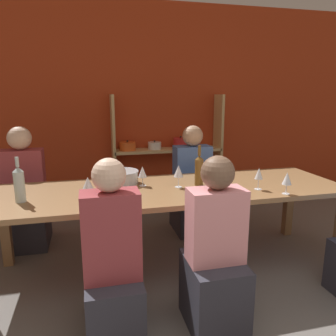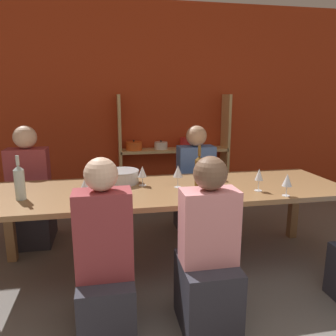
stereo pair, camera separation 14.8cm
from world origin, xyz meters
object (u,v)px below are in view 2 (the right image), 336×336
at_px(wine_bottle_green, 20,182).
at_px(wine_glass_red_a, 220,170).
at_px(wine_bottle_dark, 199,170).
at_px(wine_glass_empty_c, 287,180).
at_px(wine_glass_red_b, 142,172).
at_px(person_near_b, 105,271).
at_px(dining_table, 170,196).
at_px(shelf_unit, 168,165).
at_px(person_far_a, 31,200).
at_px(cell_phone, 217,196).
at_px(person_near_a, 208,266).
at_px(mixing_bowl, 122,176).
at_px(person_far_b, 195,193).
at_px(wine_glass_empty_a, 259,175).
at_px(wine_glass_empty_b, 178,172).
at_px(wine_glass_white_a, 86,183).

bearing_deg(wine_bottle_green, wine_glass_red_a, 9.15).
height_order(wine_bottle_dark, wine_glass_empty_c, wine_bottle_dark).
relative_size(wine_glass_red_b, person_near_b, 0.15).
height_order(wine_glass_red_a, wine_glass_red_b, wine_glass_red_b).
distance_m(dining_table, wine_bottle_green, 1.19).
distance_m(shelf_unit, person_far_a, 1.84).
xyz_separation_m(dining_table, cell_phone, (0.31, -0.32, 0.08)).
distance_m(dining_table, person_near_a, 0.84).
relative_size(wine_glass_red_b, person_near_a, 0.15).
bearing_deg(mixing_bowl, dining_table, -30.71).
xyz_separation_m(shelf_unit, wine_glass_red_b, (-0.52, -1.56, 0.28)).
height_order(wine_bottle_dark, person_far_b, person_far_b).
bearing_deg(person_near_b, person_near_a, -5.86).
bearing_deg(mixing_bowl, wine_glass_empty_a, -22.71).
bearing_deg(cell_phone, wine_glass_empty_c, -8.09).
height_order(cell_phone, person_far_b, person_far_b).
distance_m(wine_bottle_dark, person_far_a, 1.79).
bearing_deg(wine_bottle_green, person_far_b, 28.04).
bearing_deg(cell_phone, wine_glass_red_a, 68.94).
height_order(wine_bottle_dark, wine_glass_empty_a, wine_bottle_dark).
relative_size(wine_bottle_dark, wine_glass_empty_b, 1.82).
bearing_deg(person_near_b, wine_glass_white_a, 102.69).
xyz_separation_m(mixing_bowl, wine_glass_empty_b, (0.46, -0.24, 0.08)).
bearing_deg(wine_glass_red_a, wine_glass_empty_b, -158.79).
height_order(mixing_bowl, wine_glass_white_a, wine_glass_white_a).
distance_m(shelf_unit, wine_glass_empty_a, 1.96).
bearing_deg(person_near_b, wine_glass_red_a, 40.47).
distance_m(wine_bottle_green, wine_glass_white_a, 0.49).
bearing_deg(wine_glass_empty_a, wine_glass_white_a, 178.03).
distance_m(wine_glass_red_b, person_far_b, 1.00).
relative_size(shelf_unit, person_far_a, 1.25).
bearing_deg(wine_glass_red_b, shelf_unit, 71.70).
height_order(wine_bottle_green, person_far_b, person_far_b).
relative_size(wine_bottle_dark, wine_glass_empty_c, 1.98).
xyz_separation_m(dining_table, wine_bottle_dark, (0.26, 0.02, 0.21)).
distance_m(wine_glass_white_a, cell_phone, 1.01).
xyz_separation_m(wine_glass_empty_a, cell_phone, (-0.38, -0.09, -0.13)).
bearing_deg(wine_glass_empty_c, person_near_a, -151.75).
bearing_deg(person_far_b, wine_glass_red_a, 96.48).
distance_m(cell_phone, person_near_b, 1.01).
bearing_deg(wine_bottle_dark, cell_phone, -80.94).
bearing_deg(wine_glass_white_a, wine_glass_empty_a, -1.97).
height_order(wine_bottle_green, person_far_a, person_far_a).
bearing_deg(mixing_bowl, wine_glass_white_a, -124.70).
xyz_separation_m(wine_bottle_dark, person_near_b, (-0.81, -0.75, -0.44)).
bearing_deg(wine_glass_empty_c, wine_bottle_green, 171.80).
relative_size(wine_glass_white_a, cell_phone, 1.17).
bearing_deg(wine_glass_empty_b, person_far_a, 150.23).
bearing_deg(person_near_b, wine_glass_red_b, 68.54).
xyz_separation_m(wine_glass_white_a, person_near_b, (0.13, -0.56, -0.43)).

